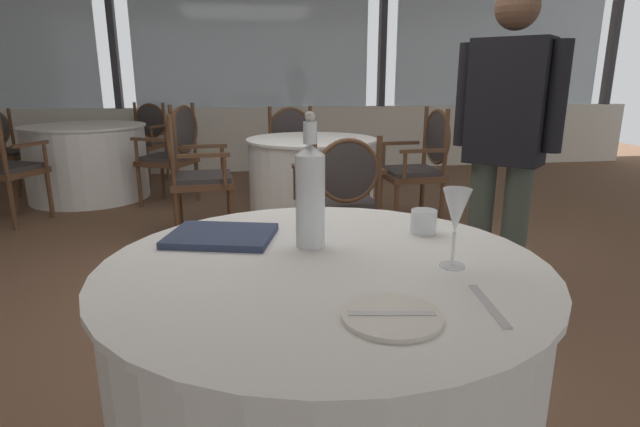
% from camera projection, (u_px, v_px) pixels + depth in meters
% --- Properties ---
extents(ground_plane, '(14.32, 14.32, 0.00)m').
position_uv_depth(ground_plane, '(286.00, 293.00, 2.95)').
color(ground_plane, brown).
extents(window_wall_far, '(10.92, 0.14, 2.94)m').
position_uv_depth(window_wall_far, '(255.00, 82.00, 6.58)').
color(window_wall_far, silver).
rests_on(window_wall_far, ground_plane).
extents(foreground_table, '(1.15, 1.15, 0.76)m').
position_uv_depth(foreground_table, '(324.00, 390.00, 1.39)').
color(foreground_table, white).
rests_on(foreground_table, ground_plane).
extents(side_plate, '(0.20, 0.20, 0.01)m').
position_uv_depth(side_plate, '(392.00, 316.00, 0.99)').
color(side_plate, silver).
rests_on(side_plate, foreground_table).
extents(butter_knife, '(0.17, 0.05, 0.00)m').
position_uv_depth(butter_knife, '(392.00, 314.00, 0.99)').
color(butter_knife, silver).
rests_on(butter_knife, foreground_table).
extents(dinner_fork, '(0.04, 0.20, 0.00)m').
position_uv_depth(dinner_fork, '(489.00, 305.00, 1.04)').
color(dinner_fork, silver).
rests_on(dinner_fork, foreground_table).
extents(water_bottle, '(0.08, 0.08, 0.38)m').
position_uv_depth(water_bottle, '(310.00, 193.00, 1.38)').
color(water_bottle, white).
rests_on(water_bottle, foreground_table).
extents(wine_glass, '(0.07, 0.07, 0.20)m').
position_uv_depth(wine_glass, '(456.00, 213.00, 1.23)').
color(wine_glass, white).
rests_on(wine_glass, foreground_table).
extents(water_tumbler, '(0.08, 0.08, 0.07)m').
position_uv_depth(water_tumbler, '(424.00, 222.00, 1.53)').
color(water_tumbler, white).
rests_on(water_tumbler, foreground_table).
extents(menu_book, '(0.35, 0.30, 0.02)m').
position_uv_depth(menu_book, '(221.00, 236.00, 1.48)').
color(menu_book, '#2D3856').
rests_on(menu_book, foreground_table).
extents(background_table_0, '(1.03, 1.03, 0.76)m').
position_uv_depth(background_table_0, '(312.00, 185.00, 4.06)').
color(background_table_0, white).
rests_on(background_table_0, ground_plane).
extents(dining_chair_0_0, '(0.49, 0.56, 0.98)m').
position_uv_depth(dining_chair_0_0, '(190.00, 167.00, 3.81)').
color(dining_chair_0_0, brown).
rests_on(dining_chair_0_0, ground_plane).
extents(dining_chair_0_1, '(0.56, 0.49, 0.89)m').
position_uv_depth(dining_chair_0_1, '(342.00, 194.00, 3.14)').
color(dining_chair_0_1, brown).
rests_on(dining_chair_0_1, ground_plane).
extents(dining_chair_0_2, '(0.49, 0.56, 0.99)m').
position_uv_depth(dining_chair_0_2, '(422.00, 159.00, 4.21)').
color(dining_chair_0_2, brown).
rests_on(dining_chair_0_2, ground_plane).
extents(dining_chair_0_3, '(0.56, 0.49, 0.96)m').
position_uv_depth(dining_chair_0_3, '(292.00, 148.00, 4.90)').
color(dining_chair_0_3, brown).
rests_on(dining_chair_0_3, ground_plane).
extents(background_table_1, '(1.21, 1.21, 0.76)m').
position_uv_depth(background_table_1, '(88.00, 162.00, 5.19)').
color(background_table_1, white).
rests_on(background_table_1, ground_plane).
extents(dining_chair_1_1, '(0.61, 0.64, 0.99)m').
position_uv_depth(dining_chair_1_1, '(175.00, 148.00, 4.86)').
color(dining_chair_1_1, brown).
rests_on(dining_chair_1_1, ground_plane).
extents(dining_chair_1_2, '(0.64, 0.61, 0.94)m').
position_uv_depth(dining_chair_1_2, '(146.00, 136.00, 6.10)').
color(dining_chair_1_2, brown).
rests_on(dining_chair_1_2, ground_plane).
extents(dining_chair_1_3, '(0.61, 0.64, 0.90)m').
position_uv_depth(dining_chair_1_3, '(7.00, 145.00, 5.42)').
color(dining_chair_1_3, brown).
rests_on(dining_chair_1_3, ground_plane).
extents(diner_person_0, '(0.40, 0.41, 1.65)m').
position_uv_depth(diner_person_0, '(505.00, 137.00, 2.50)').
color(diner_person_0, '#424C42').
rests_on(diner_person_0, ground_plane).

